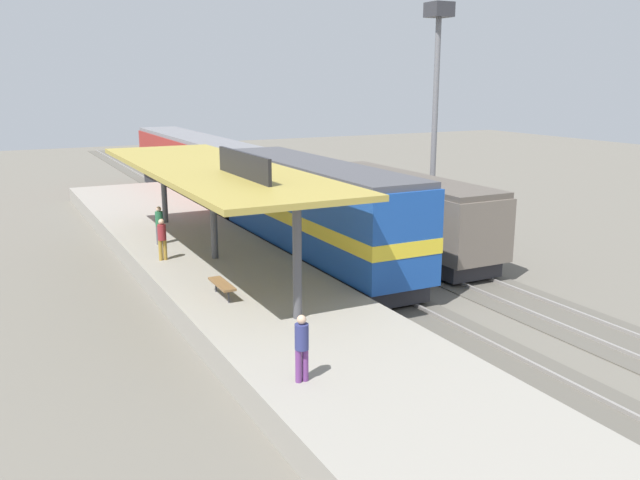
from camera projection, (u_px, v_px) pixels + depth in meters
ground_plane at (354, 260)px, 30.75m from camera, size 120.00×120.00×0.00m
track_near at (315, 265)px, 29.86m from camera, size 3.20×110.00×0.16m
track_far at (401, 253)px, 31.89m from camera, size 3.20×110.00×0.16m
platform at (216, 268)px, 27.73m from camera, size 6.00×44.00×0.90m
station_canopy at (213, 171)px, 26.69m from camera, size 5.20×18.00×4.70m
platform_bench at (222, 284)px, 22.59m from camera, size 0.44×1.70×0.50m
locomotive at (315, 212)px, 29.29m from camera, size 2.93×14.43×4.44m
passenger_carriage_single at (195, 167)px, 44.90m from camera, size 2.90×20.00×4.24m
freight_car at (402, 213)px, 31.48m from camera, size 2.80×12.00×3.54m
light_mast at (437, 72)px, 33.13m from camera, size 1.10×1.10×11.70m
person_waiting at (302, 345)px, 16.14m from camera, size 0.34×0.34×1.71m
person_walking at (162, 237)px, 27.10m from camera, size 0.34×0.34×1.71m
person_boarding at (159, 223)px, 29.73m from camera, size 0.34×0.34×1.71m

